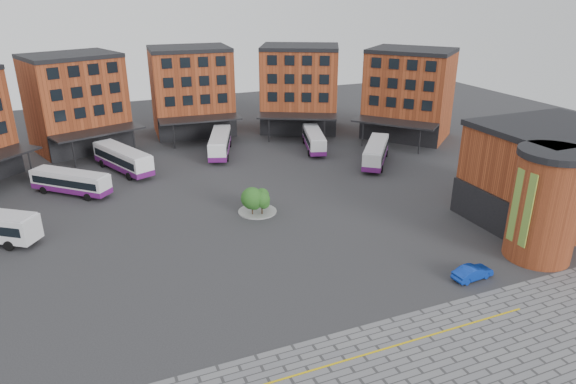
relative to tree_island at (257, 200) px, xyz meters
name	(u,v)px	position (x,y,z in m)	size (l,w,h in m)	color
ground	(280,264)	(-1.78, -11.50, -1.72)	(160.00, 160.00, 0.00)	#28282B
yellow_line	(380,350)	(0.22, -25.50, -1.69)	(26.00, 0.15, 0.02)	gold
main_building	(154,108)	(-6.55, 26.75, 5.51)	(94.14, 42.48, 14.60)	#964120
east_building	(547,180)	(26.92, -14.56, 3.57)	(17.40, 15.40, 10.60)	#964120
tree_island	(257,200)	(0.00, 0.00, 0.00)	(4.40, 4.40, 3.28)	gray
bus_b	(71,182)	(-19.14, 14.47, -0.12)	(9.33, 8.84, 2.95)	white
bus_c	(123,159)	(-12.27, 20.71, 0.08)	(7.05, 11.95, 3.33)	white
bus_d	(220,143)	(2.22, 23.08, 0.03)	(6.39, 11.71, 3.24)	white
bus_e	(314,140)	(16.49, 19.83, -0.11)	(5.49, 10.77, 2.97)	silver
bus_f	(376,152)	(21.72, 10.06, -0.01)	(8.95, 10.43, 3.16)	silver
blue_car	(473,272)	(12.84, -20.38, -1.09)	(1.34, 3.84, 1.27)	#0D32AA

